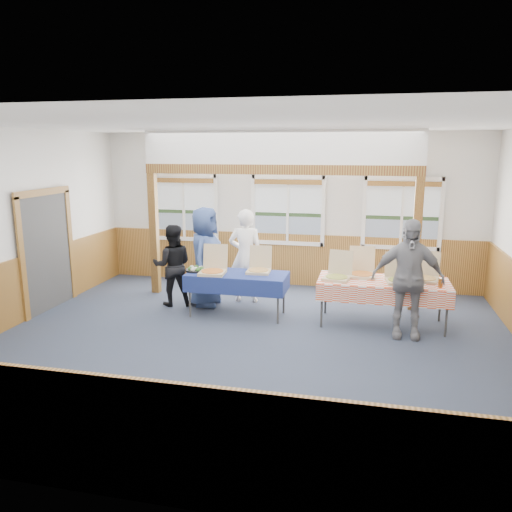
{
  "coord_description": "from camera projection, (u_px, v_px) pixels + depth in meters",
  "views": [
    {
      "loc": [
        1.66,
        -6.81,
        2.87
      ],
      "look_at": [
        -0.12,
        1.0,
        1.14
      ],
      "focal_mm": 35.0,
      "sensor_mm": 36.0,
      "label": 1
    }
  ],
  "objects": [
    {
      "name": "pizza_box_f",
      "position": [
        425.0,
        276.0,
        8.14
      ],
      "size": [
        0.5,
        0.57,
        0.45
      ],
      "rotation": [
        0.0,
        0.0,
        -0.2
      ],
      "color": "tan",
      "rests_on": "table_right"
    },
    {
      "name": "cased_opening",
      "position": [
        47.0,
        252.0,
        8.95
      ],
      "size": [
        0.06,
        1.3,
        2.1
      ],
      "primitive_type": "cube",
      "color": "#363636",
      "rests_on": "wall_left"
    },
    {
      "name": "table_right",
      "position": [
        383.0,
        283.0,
        8.17
      ],
      "size": [
        2.23,
        1.29,
        0.76
      ],
      "rotation": [
        0.0,
        0.0,
        0.18
      ],
      "color": "#363636",
      "rests_on": "floor"
    },
    {
      "name": "wall_front",
      "position": [
        140.0,
        320.0,
        3.78
      ],
      "size": [
        8.0,
        0.0,
        8.0
      ],
      "primitive_type": "plane",
      "rotation": [
        -1.57,
        0.0,
        0.0
      ],
      "color": "silver",
      "rests_on": "floor"
    },
    {
      "name": "wainscot_back",
      "position": [
        287.0,
        259.0,
        10.65
      ],
      "size": [
        7.98,
        0.05,
        1.1
      ],
      "primitive_type": "cube",
      "color": "brown",
      "rests_on": "floor"
    },
    {
      "name": "person_grey",
      "position": [
        408.0,
        279.0,
        7.6
      ],
      "size": [
        1.09,
        0.47,
        1.85
      ],
      "primitive_type": "imported",
      "rotation": [
        0.0,
        0.0,
        0.02
      ],
      "color": "gray",
      "rests_on": "floor"
    },
    {
      "name": "wainscot_front",
      "position": [
        148.0,
        442.0,
        4.03
      ],
      "size": [
        7.98,
        0.05,
        1.1
      ],
      "primitive_type": "cube",
      "color": "brown",
      "rests_on": "floor"
    },
    {
      "name": "man_blue",
      "position": [
        205.0,
        257.0,
        9.17
      ],
      "size": [
        0.59,
        0.9,
        1.84
      ],
      "primitive_type": "imported",
      "rotation": [
        0.0,
        0.0,
        1.57
      ],
      "color": "navy",
      "rests_on": "floor"
    },
    {
      "name": "drink_glass",
      "position": [
        440.0,
        283.0,
        7.72
      ],
      "size": [
        0.07,
        0.07,
        0.15
      ],
      "primitive_type": "cylinder",
      "color": "#8F4C17",
      "rests_on": "table_right"
    },
    {
      "name": "pizza_box_e",
      "position": [
        399.0,
        278.0,
        8.02
      ],
      "size": [
        0.47,
        0.55,
        0.45
      ],
      "rotation": [
        0.0,
        0.0,
        0.13
      ],
      "color": "tan",
      "rests_on": "table_right"
    },
    {
      "name": "post_right",
      "position": [
        416.0,
        244.0,
        8.85
      ],
      "size": [
        0.15,
        0.15,
        2.4
      ],
      "primitive_type": "cube",
      "color": "#572913",
      "rests_on": "floor"
    },
    {
      "name": "window_right",
      "position": [
        402.0,
        210.0,
        9.89
      ],
      "size": [
        1.56,
        0.1,
        1.46
      ],
      "color": "white",
      "rests_on": "wall_back"
    },
    {
      "name": "cross_beam",
      "position": [
        278.0,
        170.0,
        9.12
      ],
      "size": [
        5.15,
        0.18,
        0.18
      ],
      "primitive_type": "cube",
      "color": "#572913",
      "rests_on": "post_left"
    },
    {
      "name": "table_left",
      "position": [
        237.0,
        277.0,
        8.62
      ],
      "size": [
        1.83,
        1.08,
        0.76
      ],
      "rotation": [
        0.0,
        0.0,
        -0.19
      ],
      "color": "#363636",
      "rests_on": "floor"
    },
    {
      "name": "ceiling",
      "position": [
        248.0,
        124.0,
        6.78
      ],
      "size": [
        8.0,
        8.0,
        0.0
      ],
      "primitive_type": "plane",
      "rotation": [
        3.14,
        0.0,
        0.0
      ],
      "color": "white",
      "rests_on": "wall_back"
    },
    {
      "name": "woman_black",
      "position": [
        173.0,
        265.0,
        9.21
      ],
      "size": [
        0.88,
        0.78,
        1.51
      ],
      "primitive_type": "imported",
      "rotation": [
        0.0,
        0.0,
        3.48
      ],
      "color": "black",
      "rests_on": "floor"
    },
    {
      "name": "floor",
      "position": [
        249.0,
        344.0,
        7.45
      ],
      "size": [
        8.0,
        8.0,
        0.0
      ],
      "primitive_type": "plane",
      "color": "#272F3F",
      "rests_on": "ground"
    },
    {
      "name": "window_mid",
      "position": [
        288.0,
        207.0,
        10.39
      ],
      "size": [
        1.56,
        0.1,
        1.46
      ],
      "color": "white",
      "rests_on": "wall_back"
    },
    {
      "name": "wainscot_left",
      "position": [
        14.0,
        292.0,
        8.2
      ],
      "size": [
        0.05,
        6.98,
        1.1
      ],
      "primitive_type": "cube",
      "color": "brown",
      "rests_on": "floor"
    },
    {
      "name": "veggie_tray",
      "position": [
        196.0,
        269.0,
        8.77
      ],
      "size": [
        0.37,
        0.37,
        0.09
      ],
      "color": "black",
      "rests_on": "table_left"
    },
    {
      "name": "pizza_box_c",
      "position": [
        337.0,
        275.0,
        8.21
      ],
      "size": [
        0.49,
        0.57,
        0.45
      ],
      "rotation": [
        0.0,
        0.0,
        -0.19
      ],
      "color": "tan",
      "rests_on": "table_right"
    },
    {
      "name": "wall_left",
      "position": [
        6.0,
        229.0,
        7.98
      ],
      "size": [
        0.0,
        8.0,
        8.0
      ],
      "primitive_type": "plane",
      "rotation": [
        1.57,
        0.0,
        1.57
      ],
      "color": "silver",
      "rests_on": "floor"
    },
    {
      "name": "pizza_box_d",
      "position": [
        362.0,
        272.0,
        8.4
      ],
      "size": [
        0.45,
        0.54,
        0.47
      ],
      "rotation": [
        0.0,
        0.0,
        0.04
      ],
      "color": "tan",
      "rests_on": "table_right"
    },
    {
      "name": "window_left",
      "position": [
        184.0,
        204.0,
        10.89
      ],
      "size": [
        1.56,
        0.1,
        1.46
      ],
      "color": "white",
      "rests_on": "wall_back"
    },
    {
      "name": "wall_back",
      "position": [
        288.0,
        210.0,
        10.45
      ],
      "size": [
        8.0,
        0.0,
        8.0
      ],
      "primitive_type": "plane",
      "rotation": [
        1.57,
        0.0,
        0.0
      ],
      "color": "silver",
      "rests_on": "floor"
    },
    {
      "name": "pizza_box_b",
      "position": [
        259.0,
        268.0,
        8.68
      ],
      "size": [
        0.42,
        0.5,
        0.43
      ],
      "rotation": [
        0.0,
        0.0,
        0.06
      ],
      "color": "tan",
      "rests_on": "table_left"
    },
    {
      "name": "post_left",
      "position": [
        154.0,
        234.0,
        9.93
      ],
      "size": [
        0.15,
        0.15,
        2.4
      ],
      "primitive_type": "cube",
      "color": "#572913",
      "rests_on": "floor"
    },
    {
      "name": "pizza_box_a",
      "position": [
        213.0,
        270.0,
        8.58
      ],
      "size": [
        0.47,
        0.56,
        0.47
      ],
      "rotation": [
        0.0,
        0.0,
        0.08
      ],
      "color": "tan",
      "rests_on": "table_left"
    },
    {
      "name": "woman_white",
      "position": [
        246.0,
        256.0,
        9.38
      ],
      "size": [
        0.68,
        0.48,
        1.78
      ],
      "primitive_type": "imported",
      "rotation": [
        0.0,
        0.0,
        3.22
      ],
      "color": "white",
      "rests_on": "floor"
    }
  ]
}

